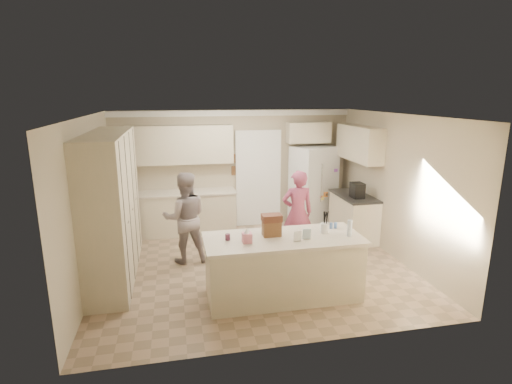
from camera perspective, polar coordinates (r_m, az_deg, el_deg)
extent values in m
cube|color=#94795E|center=(7.09, -0.22, -10.64)|extent=(5.20, 4.60, 0.02)
cube|color=white|center=(6.46, -0.24, 11.00)|extent=(5.20, 4.60, 0.02)
cube|color=#B5A88A|center=(8.88, -3.21, 3.25)|extent=(5.20, 0.02, 2.60)
cube|color=#B5A88A|center=(4.52, 5.67, -7.38)|extent=(5.20, 0.02, 2.60)
cube|color=#B5A88A|center=(6.67, -22.80, -1.43)|extent=(0.02, 4.60, 2.60)
cube|color=#B5A88A|center=(7.61, 19.42, 0.67)|extent=(0.02, 4.60, 2.60)
cube|color=white|center=(8.69, -3.27, 11.19)|extent=(5.20, 0.08, 0.12)
cube|color=beige|center=(6.83, -19.85, -1.89)|extent=(0.60, 2.60, 2.35)
cube|color=beige|center=(8.69, -10.35, -3.03)|extent=(2.20, 0.60, 0.88)
cube|color=silver|center=(8.56, -10.48, -0.11)|extent=(2.24, 0.63, 0.04)
cube|color=beige|center=(8.51, -10.80, 6.66)|extent=(2.20, 0.35, 0.80)
cube|color=black|center=(9.00, 0.31, 1.79)|extent=(0.90, 0.06, 2.10)
cube|color=white|center=(8.97, 0.35, 1.74)|extent=(1.02, 0.03, 2.22)
cube|color=brown|center=(8.80, -3.06, 4.81)|extent=(0.15, 0.02, 0.20)
cube|color=brown|center=(8.85, -3.04, 3.08)|extent=(0.15, 0.02, 0.20)
cube|color=white|center=(9.13, 8.17, 0.86)|extent=(1.09, 0.98, 1.80)
cube|color=gray|center=(8.81, 8.95, 0.35)|extent=(0.02, 0.02, 1.78)
cube|color=black|center=(8.67, 7.67, 1.88)|extent=(0.22, 0.03, 0.35)
cylinder|color=silver|center=(8.74, 8.71, 1.27)|extent=(0.02, 0.02, 0.85)
cylinder|color=silver|center=(8.78, 9.32, 1.30)|extent=(0.02, 0.02, 0.85)
cube|color=beige|center=(8.98, 7.48, 8.43)|extent=(0.95, 0.35, 0.45)
cube|color=beige|center=(8.53, 13.74, -3.54)|extent=(0.60, 1.20, 0.88)
cube|color=#2D2B28|center=(8.40, 13.86, -0.55)|extent=(0.63, 1.24, 0.04)
cube|color=beige|center=(8.45, 14.52, 6.75)|extent=(0.35, 1.50, 0.70)
cube|color=black|center=(8.17, 14.27, 0.25)|extent=(0.22, 0.28, 0.30)
cube|color=beige|center=(5.98, 3.84, -10.82)|extent=(2.20, 0.90, 0.88)
cube|color=silver|center=(5.80, 3.91, -6.69)|extent=(2.28, 0.96, 0.05)
cylinder|color=white|center=(6.01, 9.80, -5.10)|extent=(0.13, 0.13, 0.15)
cube|color=#D6748B|center=(5.56, -1.30, -6.54)|extent=(0.13, 0.13, 0.14)
cone|color=white|center=(5.52, -1.31, -5.47)|extent=(0.08, 0.08, 0.08)
cube|color=brown|center=(5.81, 2.24, -5.22)|extent=(0.26, 0.18, 0.22)
cube|color=#592D1E|center=(5.76, 2.25, -3.71)|extent=(0.28, 0.20, 0.10)
cylinder|color=#59263F|center=(5.67, -4.08, -6.43)|extent=(0.07, 0.07, 0.09)
cube|color=white|center=(5.63, 5.96, -6.26)|extent=(0.12, 0.06, 0.16)
cube|color=silver|center=(5.72, 7.25, -5.96)|extent=(0.12, 0.05, 0.16)
cylinder|color=silver|center=(5.94, 13.23, -5.06)|extent=(0.07, 0.07, 0.24)
cylinder|color=#4467A6|center=(6.23, 10.68, -4.75)|extent=(0.05, 0.05, 0.09)
cylinder|color=#4467A6|center=(6.26, 11.28, -4.70)|extent=(0.05, 0.05, 0.09)
imported|color=#99938F|center=(7.14, -10.08, -3.64)|extent=(0.81, 0.64, 1.62)
imported|color=#A34060|center=(7.40, 5.93, -2.98)|extent=(0.59, 0.40, 1.60)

